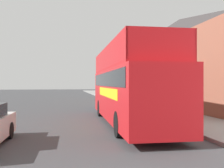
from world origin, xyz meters
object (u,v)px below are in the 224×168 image
parked_car_ahead_of_bus (115,101)px  lamp_post_third (122,72)px  tour_bus (128,89)px  lamp_post_second (152,62)px

parked_car_ahead_of_bus → lamp_post_third: lamp_post_third is taller
tour_bus → lamp_post_second: 4.42m
tour_bus → lamp_post_third: lamp_post_third is taller
parked_car_ahead_of_bus → lamp_post_third: bearing=72.3°
tour_bus → lamp_post_third: 12.89m
tour_bus → lamp_post_third: size_ratio=2.50×
parked_car_ahead_of_bus → tour_bus: bearing=-95.3°
parked_car_ahead_of_bus → lamp_post_second: (1.62, -4.72, 2.93)m
lamp_post_second → lamp_post_third: (-0.05, 9.38, -0.29)m
tour_bus → parked_car_ahead_of_bus: (0.88, 7.92, -1.18)m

